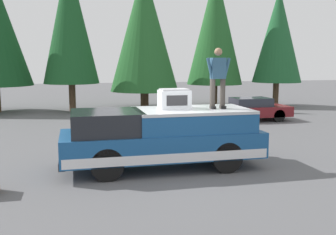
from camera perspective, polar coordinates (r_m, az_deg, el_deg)
ground_plane at (r=10.83m, az=1.10°, el=-7.74°), size 90.00×90.00×0.00m
pickup_truck at (r=10.92m, az=-0.88°, el=-2.89°), size 2.01×5.54×1.65m
compressor_unit at (r=11.00m, az=0.90°, el=2.73°), size 0.65×0.84×0.56m
person_on_truck_bed at (r=11.05m, az=7.28°, el=5.94°), size 0.29×0.72×1.69m
parked_car_maroon at (r=20.10m, az=11.74°, el=1.18°), size 1.64×4.10×1.16m
conifer_far_left at (r=27.20m, az=15.72°, el=11.41°), size 3.20×3.20×7.72m
conifer_left at (r=26.90m, az=6.89°, el=12.93°), size 3.72×3.72×9.03m
conifer_center_left at (r=25.30m, az=-3.52°, el=12.66°), size 4.35×4.35×8.84m
conifer_center_right at (r=24.24m, az=-14.13°, el=13.55°), size 3.27×3.27×9.04m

